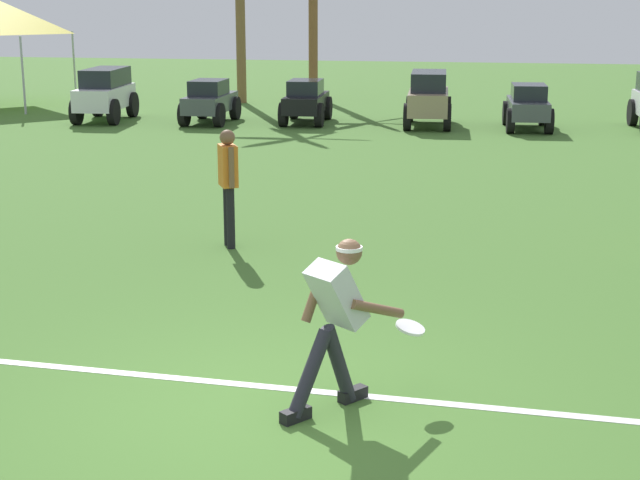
% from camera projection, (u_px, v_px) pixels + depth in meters
% --- Properties ---
extents(ground_plane, '(80.00, 80.00, 0.00)m').
position_uv_depth(ground_plane, '(256.00, 411.00, 7.92)').
color(ground_plane, '#436F2B').
extents(field_line_paint, '(22.03, 1.58, 0.01)m').
position_uv_depth(field_line_paint, '(270.00, 387.00, 8.40)').
color(field_line_paint, white).
rests_on(field_line_paint, ground_plane).
extents(frisbee_thrower, '(0.92, 0.82, 1.39)m').
position_uv_depth(frisbee_thrower, '(336.00, 315.00, 7.82)').
color(frisbee_thrower, '#23232D').
rests_on(frisbee_thrower, ground_plane).
extents(frisbee_in_flight, '(0.32, 0.32, 0.09)m').
position_uv_depth(frisbee_in_flight, '(410.00, 327.00, 8.15)').
color(frisbee_in_flight, white).
extents(teammate_near_sideline, '(0.33, 0.47, 1.56)m').
position_uv_depth(teammate_near_sideline, '(228.00, 177.00, 12.77)').
color(teammate_near_sideline, black).
rests_on(teammate_near_sideline, ground_plane).
extents(parked_car_slot_a, '(1.29, 2.46, 1.34)m').
position_uv_depth(parked_car_slot_a, '(105.00, 93.00, 25.38)').
color(parked_car_slot_a, silver).
rests_on(parked_car_slot_a, ground_plane).
extents(parked_car_slot_b, '(1.10, 2.21, 1.10)m').
position_uv_depth(parked_car_slot_b, '(210.00, 101.00, 24.94)').
color(parked_car_slot_b, '#474C51').
rests_on(parked_car_slot_b, ground_plane).
extents(parked_car_slot_c, '(1.13, 2.22, 1.10)m').
position_uv_depth(parked_car_slot_c, '(306.00, 101.00, 24.92)').
color(parked_car_slot_c, black).
rests_on(parked_car_slot_c, ground_plane).
extents(parked_car_slot_d, '(1.24, 2.44, 1.34)m').
position_uv_depth(parked_car_slot_d, '(428.00, 97.00, 24.34)').
color(parked_car_slot_d, '#998466').
rests_on(parked_car_slot_d, ground_plane).
extents(parked_car_slot_e, '(1.18, 2.24, 1.10)m').
position_uv_depth(parked_car_slot_e, '(528.00, 106.00, 23.79)').
color(parked_car_slot_e, '#474C51').
rests_on(parked_car_slot_e, ground_plane).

